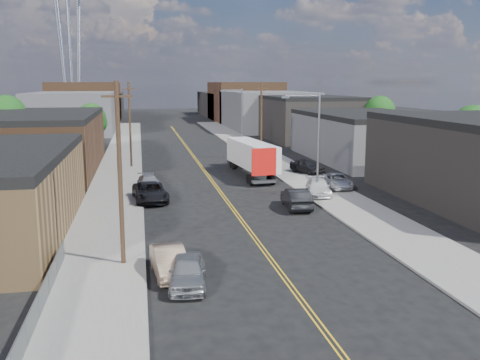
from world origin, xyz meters
name	(u,v)px	position (x,y,z in m)	size (l,w,h in m)	color
ground	(189,150)	(0.00, 60.00, 0.00)	(260.00, 260.00, 0.00)	black
centerline	(201,165)	(0.00, 45.00, 0.01)	(0.32, 120.00, 0.01)	gold
sidewalk_left	(120,167)	(-9.50, 45.00, 0.07)	(5.00, 140.00, 0.15)	slate
sidewalk_right	(277,163)	(9.50, 45.00, 0.07)	(5.00, 140.00, 0.15)	slate
warehouse_brown	(41,142)	(-18.00, 44.00, 3.30)	(12.00, 26.00, 6.60)	#4D321F
industrial_right_b	(368,136)	(22.00, 46.00, 3.05)	(14.00, 24.00, 6.10)	#3D3D40
industrial_right_c	(307,118)	(22.00, 72.00, 3.80)	(14.00, 22.00, 7.60)	black
skyline_left_a	(75,112)	(-20.00, 95.00, 4.00)	(16.00, 30.00, 8.00)	#3D3D40
skyline_right_a	(266,110)	(20.00, 95.00, 4.00)	(16.00, 30.00, 8.00)	#3D3D40
skyline_left_b	(86,103)	(-20.00, 120.00, 5.00)	(16.00, 26.00, 10.00)	#4D321F
skyline_right_b	(244,102)	(20.00, 120.00, 5.00)	(16.00, 26.00, 10.00)	#4D321F
skyline_left_c	(93,105)	(-20.00, 140.00, 3.50)	(16.00, 40.00, 7.00)	black
skyline_right_c	(231,104)	(20.00, 140.00, 3.50)	(16.00, 40.00, 7.00)	black
streetlight_near	(314,137)	(7.60, 25.00, 5.33)	(3.39, 0.25, 9.00)	gray
streetlight_far	(239,114)	(7.60, 60.00, 5.33)	(3.39, 0.25, 9.00)	gray
utility_pole_left_near	(120,173)	(-8.20, 10.00, 5.14)	(1.60, 0.26, 10.00)	black
utility_pole_left_far	(130,124)	(-8.20, 45.00, 5.14)	(1.60, 0.26, 10.00)	black
utility_pole_right	(261,120)	(8.20, 48.00, 5.14)	(1.60, 0.26, 10.00)	black
chainlink_fence	(39,307)	(-11.50, 3.50, 0.66)	(0.05, 16.00, 1.22)	slate
tree_left_mid	(7,117)	(-23.94, 55.00, 5.48)	(5.10, 5.04, 8.37)	black
tree_left_far	(92,120)	(-13.94, 62.00, 4.57)	(4.35, 4.20, 6.97)	black
tree_right_near	(473,128)	(30.06, 36.00, 4.87)	(4.60, 4.48, 7.44)	black
tree_right_far	(380,113)	(30.06, 60.00, 5.18)	(4.85, 4.76, 7.91)	black
semi_truck	(249,155)	(4.49, 37.55, 2.14)	(3.56, 14.56, 3.75)	#BCBCBC
car_left_a	(188,271)	(-5.00, 6.31, 0.76)	(1.79, 4.44, 1.51)	#919496
car_left_b	(169,261)	(-5.80, 8.00, 0.75)	(1.59, 4.55, 1.50)	#7B6450
car_left_c	(150,192)	(-6.40, 26.00, 0.80)	(2.65, 5.74, 1.60)	black
car_left_d	(149,183)	(-6.40, 31.20, 0.66)	(1.85, 4.54, 1.32)	#A9ABAE
car_right_oncoming	(296,198)	(5.00, 21.29, 0.82)	(1.74, 4.99, 1.64)	black
car_right_lot_a	(337,181)	(11.00, 28.00, 0.82)	(2.23, 4.83, 1.34)	#A9ABAE
car_right_lot_b	(318,187)	(8.20, 25.32, 0.83)	(1.90, 4.68, 1.36)	silver
car_right_lot_c	(307,166)	(10.77, 36.57, 0.93)	(1.85, 4.61, 1.57)	black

